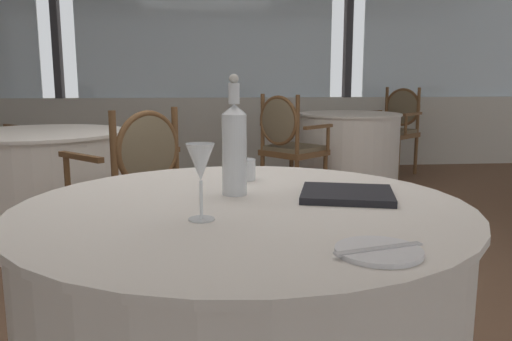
% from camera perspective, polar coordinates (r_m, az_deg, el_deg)
% --- Properties ---
extents(ground_plane, '(14.11, 14.11, 0.00)m').
position_cam_1_polar(ground_plane, '(2.69, -4.83, -13.38)').
color(ground_plane, brown).
extents(window_wall_far, '(10.86, 0.14, 2.85)m').
position_cam_1_polar(window_wall_far, '(6.23, -5.50, 10.72)').
color(window_wall_far, beige).
rests_on(window_wall_far, ground_plane).
extents(foreground_table, '(1.25, 1.25, 0.73)m').
position_cam_1_polar(foreground_table, '(1.55, -1.38, -17.03)').
color(foreground_table, white).
rests_on(foreground_table, ground_plane).
extents(side_plate, '(0.17, 0.17, 0.01)m').
position_cam_1_polar(side_plate, '(1.05, 13.49, -8.72)').
color(side_plate, white).
rests_on(side_plate, foreground_table).
extents(butter_knife, '(0.19, 0.07, 0.00)m').
position_cam_1_polar(butter_knife, '(1.05, 13.51, -8.45)').
color(butter_knife, silver).
rests_on(butter_knife, foreground_table).
extents(water_bottle, '(0.07, 0.07, 0.35)m').
position_cam_1_polar(water_bottle, '(1.51, -2.42, 2.69)').
color(water_bottle, white).
rests_on(water_bottle, foreground_table).
extents(wine_glass, '(0.07, 0.07, 0.19)m').
position_cam_1_polar(wine_glass, '(1.24, -6.20, 0.64)').
color(wine_glass, white).
rests_on(wine_glass, foreground_table).
extents(water_tumbler, '(0.08, 0.08, 0.07)m').
position_cam_1_polar(water_tumbler, '(1.75, -1.33, 0.11)').
color(water_tumbler, white).
rests_on(water_tumbler, foreground_table).
extents(menu_book, '(0.31, 0.29, 0.02)m').
position_cam_1_polar(menu_book, '(1.51, 10.09, -2.61)').
color(menu_book, black).
rests_on(menu_book, foreground_table).
extents(background_table_1, '(1.03, 1.03, 0.73)m').
position_cam_1_polar(background_table_1, '(5.28, 10.25, 2.32)').
color(background_table_1, white).
rests_on(background_table_1, ground_plane).
extents(dining_chair_1_0, '(0.65, 0.66, 0.94)m').
position_cam_1_polar(dining_chair_1_0, '(4.51, 3.57, 3.46)').
color(dining_chair_1_0, brown).
rests_on(dining_chair_1_0, ground_plane).
extents(dining_chair_1_1, '(0.65, 0.66, 0.98)m').
position_cam_1_polar(dining_chair_1_1, '(6.05, 15.36, 5.10)').
color(dining_chair_1_1, brown).
rests_on(dining_chair_1_1, ground_plane).
extents(background_table_2, '(1.11, 1.11, 0.73)m').
position_cam_1_polar(background_table_2, '(3.70, -22.47, -1.61)').
color(background_table_2, white).
rests_on(background_table_2, ground_plane).
extents(dining_chair_2_0, '(0.66, 0.66, 0.92)m').
position_cam_1_polar(dining_chair_2_0, '(2.85, -13.44, -0.82)').
color(dining_chair_2_0, brown).
rests_on(dining_chair_2_0, ground_plane).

